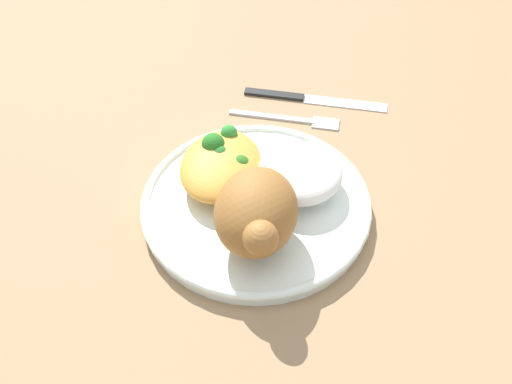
{
  "coord_description": "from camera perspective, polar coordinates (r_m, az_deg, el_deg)",
  "views": [
    {
      "loc": [
        0.4,
        0.08,
        0.47
      ],
      "look_at": [
        0.0,
        0.0,
        0.03
      ],
      "focal_mm": 40.0,
      "sensor_mm": 36.0,
      "label": 1
    }
  ],
  "objects": [
    {
      "name": "fork",
      "position": [
        0.73,
        3.51,
        7.37
      ],
      "size": [
        0.02,
        0.14,
        0.01
      ],
      "color": "#B2B2B7",
      "rests_on": "ground_plane"
    },
    {
      "name": "roasted_chicken",
      "position": [
        0.55,
        0.03,
        -2.13
      ],
      "size": [
        0.11,
        0.08,
        0.08
      ],
      "color": "#95602C",
      "rests_on": "plate"
    },
    {
      "name": "rice_pile",
      "position": [
        0.61,
        4.4,
        1.93
      ],
      "size": [
        0.09,
        0.09,
        0.03
      ],
      "primitive_type": "ellipsoid",
      "color": "white",
      "rests_on": "plate"
    },
    {
      "name": "mac_cheese_with_broccoli",
      "position": [
        0.63,
        -3.51,
        2.88
      ],
      "size": [
        0.11,
        0.09,
        0.04
      ],
      "color": "gold",
      "rests_on": "plate"
    },
    {
      "name": "knife",
      "position": [
        0.77,
        4.71,
        9.44
      ],
      "size": [
        0.02,
        0.19,
        0.01
      ],
      "color": "black",
      "rests_on": "ground_plane"
    },
    {
      "name": "ground_plane",
      "position": [
        0.62,
        0.0,
        -1.82
      ],
      "size": [
        2.0,
        2.0,
        0.0
      ],
      "primitive_type": "plane",
      "color": "#9A7753"
    },
    {
      "name": "plate",
      "position": [
        0.62,
        0.0,
        -1.21
      ],
      "size": [
        0.25,
        0.25,
        0.02
      ],
      "color": "white",
      "rests_on": "ground_plane"
    }
  ]
}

